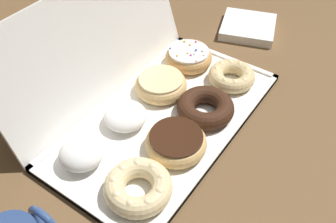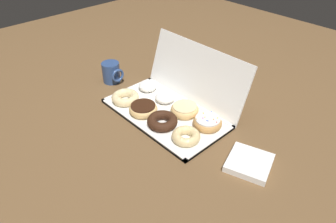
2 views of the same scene
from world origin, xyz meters
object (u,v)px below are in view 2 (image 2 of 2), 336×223
at_px(coffee_mug, 112,72).
at_px(glazed_ring_donut_6, 185,109).
at_px(cruller_donut_0, 125,97).
at_px(sprinkle_donut_7, 208,122).
at_px(chocolate_frosted_donut_1, 143,109).
at_px(powdered_filled_donut_4, 148,86).
at_px(cruller_donut_3, 186,136).
at_px(donut_box, 164,114).
at_px(napkin_stack, 249,163).
at_px(chocolate_cake_ring_donut_2, 162,121).
at_px(powdered_filled_donut_5, 165,97).

bearing_deg(coffee_mug, glazed_ring_donut_6, 7.20).
distance_m(cruller_donut_0, sprinkle_donut_7, 0.39).
bearing_deg(glazed_ring_donut_6, cruller_donut_0, -152.80).
bearing_deg(glazed_ring_donut_6, chocolate_frosted_donut_1, -134.78).
height_order(chocolate_frosted_donut_1, powdered_filled_donut_4, powdered_filled_donut_4).
distance_m(cruller_donut_3, glazed_ring_donut_6, 0.17).
bearing_deg(donut_box, coffee_mug, 179.54).
height_order(coffee_mug, napkin_stack, coffee_mug).
bearing_deg(powdered_filled_donut_4, coffee_mug, -162.37).
bearing_deg(chocolate_frosted_donut_1, chocolate_cake_ring_donut_2, 1.52).
relative_size(glazed_ring_donut_6, sprinkle_donut_7, 1.03).
distance_m(donut_box, chocolate_frosted_donut_1, 0.09).
xyz_separation_m(donut_box, napkin_stack, (0.42, 0.01, 0.01)).
bearing_deg(powdered_filled_donut_5, cruller_donut_0, -133.40).
bearing_deg(sprinkle_donut_7, glazed_ring_donut_6, -178.08).
bearing_deg(coffee_mug, powdered_filled_donut_5, 10.35).
relative_size(powdered_filled_donut_5, glazed_ring_donut_6, 0.75).
relative_size(sprinkle_donut_7, coffee_mug, 1.09).
height_order(donut_box, coffee_mug, coffee_mug).
xyz_separation_m(donut_box, powdered_filled_donut_5, (-0.06, 0.06, 0.03)).
distance_m(donut_box, sprinkle_donut_7, 0.20).
height_order(powdered_filled_donut_4, coffee_mug, coffee_mug).
relative_size(donut_box, powdered_filled_donut_4, 6.22).
height_order(cruller_donut_3, powdered_filled_donut_5, powdered_filled_donut_5).
xyz_separation_m(chocolate_cake_ring_donut_2, sprinkle_donut_7, (0.13, 0.12, 0.00)).
height_order(chocolate_cake_ring_donut_2, coffee_mug, coffee_mug).
bearing_deg(cruller_donut_0, powdered_filled_donut_5, 46.60).
relative_size(cruller_donut_3, napkin_stack, 0.76).
relative_size(powdered_filled_donut_4, coffee_mug, 0.80).
xyz_separation_m(donut_box, sprinkle_donut_7, (0.18, 0.06, 0.03)).
height_order(cruller_donut_0, cruller_donut_3, cruller_donut_0).
relative_size(powdered_filled_donut_4, sprinkle_donut_7, 0.73).
height_order(powdered_filled_donut_4, glazed_ring_donut_6, powdered_filled_donut_4).
bearing_deg(chocolate_cake_ring_donut_2, powdered_filled_donut_4, 152.42).
xyz_separation_m(cruller_donut_3, napkin_stack, (0.24, 0.07, -0.02)).
bearing_deg(powdered_filled_donut_5, powdered_filled_donut_4, 178.33).
xyz_separation_m(powdered_filled_donut_5, sprinkle_donut_7, (0.25, 0.00, -0.00)).
relative_size(chocolate_cake_ring_donut_2, powdered_filled_donut_5, 1.37).
relative_size(chocolate_cake_ring_donut_2, glazed_ring_donut_6, 1.04).
xyz_separation_m(coffee_mug, napkin_stack, (0.80, 0.01, -0.04)).
distance_m(chocolate_cake_ring_donut_2, cruller_donut_3, 0.13).
distance_m(chocolate_cake_ring_donut_2, coffee_mug, 0.44).
height_order(powdered_filled_donut_4, napkin_stack, powdered_filled_donut_4).
bearing_deg(donut_box, powdered_filled_donut_5, 135.26).
height_order(cruller_donut_3, powdered_filled_donut_4, powdered_filled_donut_4).
xyz_separation_m(chocolate_frosted_donut_1, napkin_stack, (0.48, 0.08, -0.02)).
relative_size(glazed_ring_donut_6, napkin_stack, 0.82).
bearing_deg(powdered_filled_donut_4, donut_box, -19.23).
bearing_deg(napkin_stack, cruller_donut_3, -163.16).
relative_size(donut_box, cruller_donut_0, 4.31).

